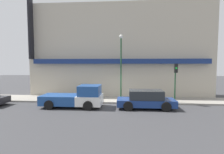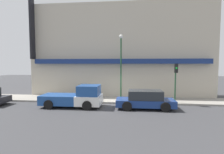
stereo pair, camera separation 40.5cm
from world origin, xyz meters
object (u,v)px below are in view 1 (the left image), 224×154
object	(u,v)px
pickup_truck	(76,98)
fire_hydrant	(99,97)
street_lamp	(121,60)
parked_car	(146,100)
traffic_light	(176,76)

from	to	relation	value
pickup_truck	fire_hydrant	size ratio (longest dim) A/B	6.77
fire_hydrant	street_lamp	bearing A→B (deg)	18.75
pickup_truck	fire_hydrant	bearing A→B (deg)	49.95
parked_car	traffic_light	world-z (taller)	traffic_light
pickup_truck	traffic_light	size ratio (longest dim) A/B	1.44
pickup_truck	traffic_light	world-z (taller)	traffic_light
parked_car	fire_hydrant	xyz separation A→B (m)	(-4.12, 1.84, -0.22)
parked_car	street_lamp	bearing A→B (deg)	129.61
parked_car	fire_hydrant	bearing A→B (deg)	156.18
street_lamp	traffic_light	distance (m)	5.12
fire_hydrant	street_lamp	xyz separation A→B (m)	(2.04, 0.69, 3.45)
pickup_truck	parked_car	xyz separation A→B (m)	(5.72, -0.00, -0.08)
parked_car	traffic_light	xyz separation A→B (m)	(2.77, 1.71, 1.82)
pickup_truck	street_lamp	bearing A→B (deg)	35.78
traffic_light	pickup_truck	bearing A→B (deg)	-168.63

